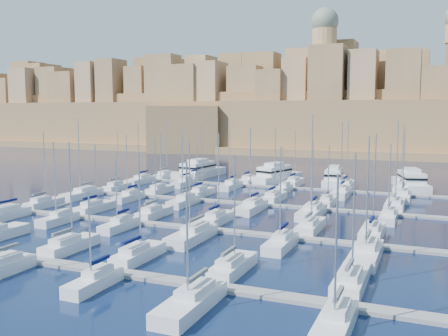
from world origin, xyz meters
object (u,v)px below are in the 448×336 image
at_px(motor_yacht_c, 334,179).
at_px(motor_yacht_d, 411,182).
at_px(sailboat_2, 70,245).
at_px(motor_yacht_a, 199,171).
at_px(sailboat_4, 233,266).
at_px(motor_yacht_b, 275,175).

xyz_separation_m(motor_yacht_c, motor_yacht_d, (17.04, 1.46, -0.00)).
height_order(sailboat_2, motor_yacht_a, sailboat_2).
bearing_deg(motor_yacht_a, motor_yacht_c, -4.18).
height_order(sailboat_4, motor_yacht_c, sailboat_4).
bearing_deg(sailboat_2, motor_yacht_a, 102.60).
distance_m(motor_yacht_a, motor_yacht_c, 36.89).
bearing_deg(motor_yacht_b, sailboat_4, -76.85).
xyz_separation_m(sailboat_4, motor_yacht_a, (-38.30, 71.61, 0.99)).
bearing_deg(sailboat_4, motor_yacht_a, 118.14).
relative_size(sailboat_2, sailboat_4, 1.06).
bearing_deg(motor_yacht_d, sailboat_4, -102.44).
bearing_deg(motor_yacht_a, motor_yacht_b, -2.99).
distance_m(sailboat_4, motor_yacht_b, 72.37).
distance_m(sailboat_4, motor_yacht_c, 68.95).
relative_size(sailboat_2, motor_yacht_d, 0.79).
bearing_deg(motor_yacht_c, sailboat_4, -88.75).
bearing_deg(motor_yacht_c, motor_yacht_a, 175.82).
distance_m(sailboat_2, motor_yacht_b, 70.69).
bearing_deg(motor_yacht_b, motor_yacht_d, -0.15).
distance_m(sailboat_2, motor_yacht_d, 79.89).
xyz_separation_m(sailboat_2, motor_yacht_b, (5.84, 70.44, 0.98)).
bearing_deg(motor_yacht_a, sailboat_4, -61.86).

